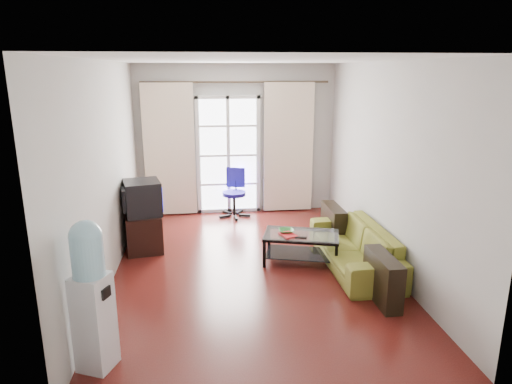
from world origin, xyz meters
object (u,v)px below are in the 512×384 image
tv_stand (144,230)px  sofa (354,247)px  water_cooler (91,293)px  task_chair (234,202)px  coffee_table (301,244)px  crt_tv (141,198)px

tv_stand → sofa: bearing=-28.8°
sofa → water_cooler: water_cooler is taller
sofa → task_chair: 2.80m
sofa → task_chair: bearing=-149.5°
coffee_table → water_cooler: water_cooler is taller
crt_tv → task_chair: 2.12m
coffee_table → tv_stand: bearing=160.7°
coffee_table → task_chair: 2.30m
sofa → task_chair: task_chair is taller
water_cooler → tv_stand: bearing=111.4°
sofa → water_cooler: (-2.98, -1.84, 0.44)m
coffee_table → crt_tv: size_ratio=1.78×
coffee_table → task_chair: (-0.77, 2.17, -0.01)m
sofa → coffee_table: bearing=-108.6°
coffee_table → tv_stand: (-2.22, 0.78, 0.01)m
sofa → crt_tv: bearing=-108.6°
sofa → crt_tv: (-2.90, 0.94, 0.52)m
sofa → water_cooler: 3.54m
coffee_table → task_chair: size_ratio=1.30×
sofa → water_cooler: size_ratio=1.39×
crt_tv → water_cooler: size_ratio=0.46×
sofa → crt_tv: crt_tv is taller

